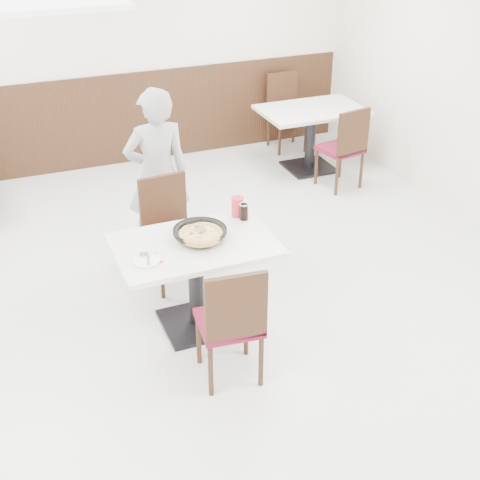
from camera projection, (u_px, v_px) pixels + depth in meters
name	position (u px, v px, depth m)	size (l,w,h in m)	color
floor	(214.00, 316.00, 5.46)	(7.00, 7.00, 0.00)	#AEAEA9
wall_back	(106.00, 49.00, 7.60)	(6.00, 0.04, 2.80)	silver
wainscot_back	(113.00, 121.00, 8.00)	(5.90, 0.03, 1.10)	black
main_table	(196.00, 285.00, 5.18)	(1.20, 0.80, 0.75)	silver
chair_near	(229.00, 320.00, 4.61)	(0.42, 0.42, 0.95)	black
chair_far	(173.00, 235.00, 5.67)	(0.42, 0.42, 0.95)	black
trivet	(202.00, 238.00, 5.03)	(0.13, 0.13, 0.04)	black
pizza_pan	(200.00, 234.00, 5.03)	(0.32, 0.32, 0.01)	black
pizza	(201.00, 236.00, 4.97)	(0.32, 0.32, 0.02)	tan
pizza_server	(201.00, 229.00, 4.99)	(0.07, 0.09, 0.00)	silver
napkin	(148.00, 260.00, 4.77)	(0.15, 0.15, 0.00)	white
side_plate	(147.00, 261.00, 4.75)	(0.20, 0.20, 0.01)	white
fork	(148.00, 259.00, 4.76)	(0.02, 0.18, 0.00)	silver
cola_glass	(244.00, 212.00, 5.30)	(0.07, 0.07, 0.13)	black
red_cup	(238.00, 207.00, 5.35)	(0.10, 0.10, 0.16)	red
diner_person	(157.00, 175.00, 5.95)	(0.59, 0.38, 1.61)	#A4A4A9
bg_table_right	(310.00, 139.00, 7.95)	(1.20, 0.80, 0.75)	silver
bg_chair_right_near	(340.00, 147.00, 7.45)	(0.42, 0.42, 0.95)	black
bg_chair_right_far	(287.00, 113.00, 8.47)	(0.42, 0.42, 0.95)	black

